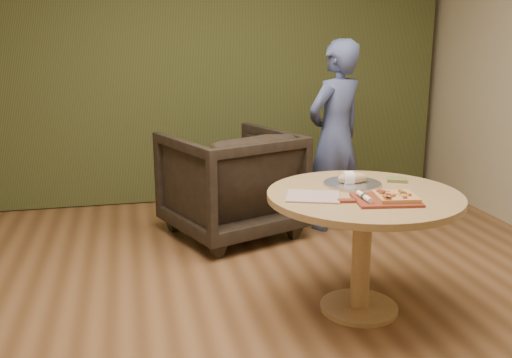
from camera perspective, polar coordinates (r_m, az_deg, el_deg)
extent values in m
cube|color=brown|center=(3.35, 2.82, -15.52)|extent=(5.00, 6.00, 0.02)
cube|color=#BCB18E|center=(5.87, -5.09, 11.73)|extent=(5.00, 0.02, 2.80)
cube|color=#343C1B|center=(5.76, -4.94, 11.69)|extent=(4.80, 0.14, 2.78)
cylinder|color=tan|center=(3.67, 10.24, -12.50)|extent=(0.48, 0.48, 0.03)
cylinder|color=tan|center=(3.53, 10.48, -7.57)|extent=(0.11, 0.11, 0.68)
cylinder|color=tan|center=(3.41, 10.76, -1.70)|extent=(1.14, 1.14, 0.04)
cube|color=maroon|center=(3.26, 12.87, -2.05)|extent=(0.39, 0.33, 0.01)
cube|color=maroon|center=(3.20, 9.11, -2.16)|extent=(0.11, 0.06, 0.01)
cube|color=#DEA256|center=(3.27, 13.81, -1.71)|extent=(0.25, 0.25, 0.02)
cylinder|color=maroon|center=(3.31, 12.38, -1.19)|extent=(0.05, 0.05, 0.00)
cylinder|color=maroon|center=(3.26, 12.86, -1.48)|extent=(0.05, 0.05, 0.00)
cylinder|color=maroon|center=(3.19, 13.08, -1.85)|extent=(0.04, 0.04, 0.00)
cylinder|color=maroon|center=(3.27, 12.48, -1.39)|extent=(0.04, 0.04, 0.00)
cylinder|color=maroon|center=(3.26, 13.53, -1.53)|extent=(0.04, 0.04, 0.00)
cylinder|color=maroon|center=(3.17, 13.03, -1.91)|extent=(0.05, 0.05, 0.00)
cube|color=#B47643|center=(3.21, 14.66, -1.74)|extent=(0.02, 0.02, 0.01)
cube|color=#B47643|center=(3.21, 12.68, -1.64)|extent=(0.02, 0.02, 0.01)
cube|color=#B47643|center=(3.30, 14.37, -1.28)|extent=(0.02, 0.02, 0.01)
cube|color=#B47643|center=(3.22, 13.48, -1.62)|extent=(0.02, 0.02, 0.01)
cube|color=#B47643|center=(3.29, 14.72, -1.35)|extent=(0.02, 0.02, 0.01)
cube|color=#B47643|center=(3.33, 14.22, -1.15)|extent=(0.02, 0.02, 0.01)
cube|color=#B47643|center=(3.18, 12.84, -1.76)|extent=(0.02, 0.02, 0.01)
cube|color=#B47643|center=(3.26, 15.11, -1.53)|extent=(0.02, 0.02, 0.01)
cube|color=#366F22|center=(3.31, 12.60, -1.22)|extent=(0.01, 0.01, 0.00)
cube|color=#366F22|center=(3.26, 13.78, -1.55)|extent=(0.01, 0.01, 0.00)
cube|color=#366F22|center=(3.29, 14.22, -1.42)|extent=(0.01, 0.01, 0.00)
cube|color=#366F22|center=(3.19, 13.34, -1.84)|extent=(0.01, 0.01, 0.00)
cube|color=#366F22|center=(3.25, 14.24, -1.61)|extent=(0.01, 0.01, 0.00)
cube|color=#366F22|center=(3.28, 14.00, -1.46)|extent=(0.01, 0.01, 0.00)
cube|color=#86426D|center=(3.32, 12.99, -1.20)|extent=(0.03, 0.02, 0.00)
cube|color=#86426D|center=(3.24, 13.48, -1.60)|extent=(0.03, 0.03, 0.00)
cube|color=#86426D|center=(3.23, 13.55, -1.68)|extent=(0.02, 0.03, 0.00)
cube|color=#86426D|center=(3.21, 12.99, -1.74)|extent=(0.02, 0.03, 0.00)
cylinder|color=white|center=(3.22, 10.78, -1.75)|extent=(0.03, 0.17, 0.03)
cylinder|color=#194C26|center=(3.22, 10.78, -1.75)|extent=(0.03, 0.03, 0.03)
cube|color=silver|center=(3.30, 10.13, -1.31)|extent=(0.02, 0.04, 0.00)
cube|color=silver|center=(3.27, 5.71, -1.75)|extent=(0.37, 0.34, 0.01)
cylinder|color=silver|center=(3.57, 9.61, -0.53)|extent=(0.35, 0.35, 0.01)
cylinder|color=silver|center=(3.57, 9.61, -0.45)|extent=(0.36, 0.36, 0.02)
ellipsoid|color=tan|center=(3.56, 9.63, 0.09)|extent=(0.19, 0.08, 0.07)
cylinder|color=white|center=(3.55, 9.19, 0.06)|extent=(0.06, 0.09, 0.09)
cube|color=#505A28|center=(3.72, 13.92, -0.07)|extent=(0.15, 0.14, 0.02)
imported|color=black|center=(4.75, -2.56, 0.09)|extent=(1.22, 1.19, 0.98)
imported|color=#465487|center=(4.92, 7.93, 4.26)|extent=(0.70, 0.62, 1.62)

